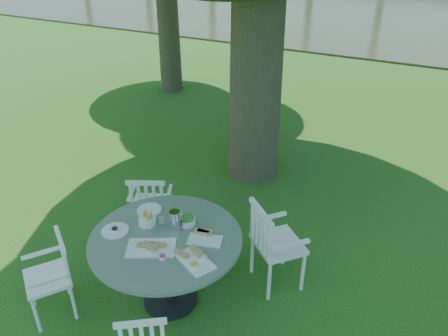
{
  "coord_description": "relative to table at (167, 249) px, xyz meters",
  "views": [
    {
      "loc": [
        2.1,
        -3.91,
        3.46
      ],
      "look_at": [
        0.0,
        0.2,
        0.85
      ],
      "focal_mm": 35.0,
      "sensor_mm": 36.0,
      "label": 1
    }
  ],
  "objects": [
    {
      "name": "chair_sw",
      "position": [
        -0.91,
        -0.59,
        -0.17
      ],
      "size": [
        0.59,
        0.59,
        0.87
      ],
      "rotation": [
        0.0,
        0.0,
        -0.61
      ],
      "color": "white",
      "rests_on": "ground"
    },
    {
      "name": "chair_ne",
      "position": [
        0.8,
        0.7,
        -0.1
      ],
      "size": [
        0.69,
        0.68,
        0.99
      ],
      "rotation": [
        0.0,
        0.0,
        -3.88
      ],
      "color": "white",
      "rests_on": "ground"
    },
    {
      "name": "ground",
      "position": [
        -0.1,
        1.22,
        -0.68
      ],
      "size": [
        140.0,
        140.0,
        0.0
      ],
      "primitive_type": "plane",
      "color": "#15400D",
      "rests_on": "ground"
    },
    {
      "name": "table",
      "position": [
        0.0,
        0.0,
        0.0
      ],
      "size": [
        1.47,
        1.47,
        0.83
      ],
      "color": "black",
      "rests_on": "ground"
    },
    {
      "name": "tableware",
      "position": [
        -0.03,
        0.06,
        0.19
      ],
      "size": [
        1.27,
        0.84,
        0.21
      ],
      "color": "white",
      "rests_on": "table"
    },
    {
      "name": "chair_nw",
      "position": [
        -0.76,
        0.76,
        -0.16
      ],
      "size": [
        0.59,
        0.58,
        0.89
      ],
      "rotation": [
        0.0,
        0.0,
        -2.7
      ],
      "color": "white",
      "rests_on": "ground"
    }
  ]
}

